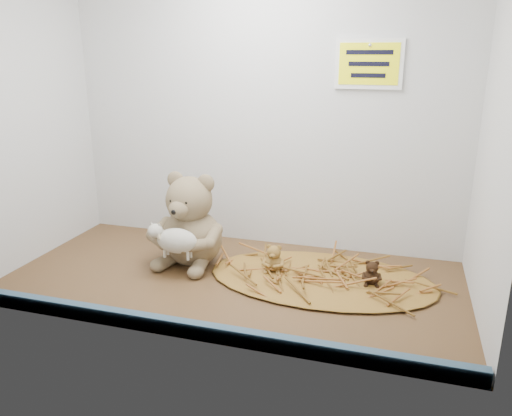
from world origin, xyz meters
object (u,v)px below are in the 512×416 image
(main_teddy, at_px, (191,219))
(toy_lamb, at_px, (177,241))
(mini_teddy_brown, at_px, (372,271))
(mini_teddy_tan, at_px, (274,257))

(main_teddy, height_order, toy_lamb, main_teddy)
(main_teddy, bearing_deg, mini_teddy_brown, 3.73)
(mini_teddy_tan, bearing_deg, main_teddy, 175.56)
(main_teddy, relative_size, mini_teddy_tan, 3.47)
(main_teddy, distance_m, toy_lamb, 0.10)
(toy_lamb, relative_size, mini_teddy_brown, 2.29)
(toy_lamb, xyz_separation_m, mini_teddy_tan, (0.25, 0.08, -0.05))
(main_teddy, height_order, mini_teddy_tan, main_teddy)
(toy_lamb, distance_m, mini_teddy_brown, 0.52)
(toy_lamb, height_order, mini_teddy_brown, toy_lamb)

